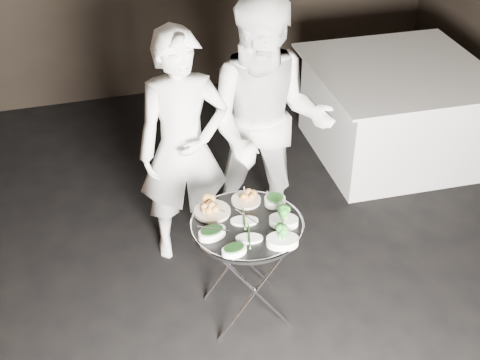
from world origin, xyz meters
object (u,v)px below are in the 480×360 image
object	(u,v)px
serving_tray	(247,225)
dining_table	(394,112)
waiter_right	(267,126)
waiter_left	(183,149)
tray_stand	(247,266)

from	to	relation	value
serving_tray	dining_table	bearing A→B (deg)	40.58
serving_tray	waiter_right	xyz separation A→B (m)	(0.37, 0.75, 0.21)
serving_tray	waiter_right	distance (m)	0.86
waiter_right	waiter_left	bearing A→B (deg)	-160.48
tray_stand	dining_table	bearing A→B (deg)	40.58
waiter_right	serving_tray	bearing A→B (deg)	-96.31
waiter_right	dining_table	size ratio (longest dim) A/B	1.29
tray_stand	waiter_right	size ratio (longest dim) A/B	0.38
waiter_left	dining_table	distance (m)	2.21
waiter_left	tray_stand	bearing A→B (deg)	-71.20
tray_stand	waiter_right	xyz separation A→B (m)	(0.37, 0.75, 0.53)
waiter_right	dining_table	bearing A→B (deg)	48.73
tray_stand	waiter_right	world-z (taller)	waiter_right
serving_tray	waiter_left	size ratio (longest dim) A/B	0.40
waiter_right	dining_table	distance (m)	1.71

